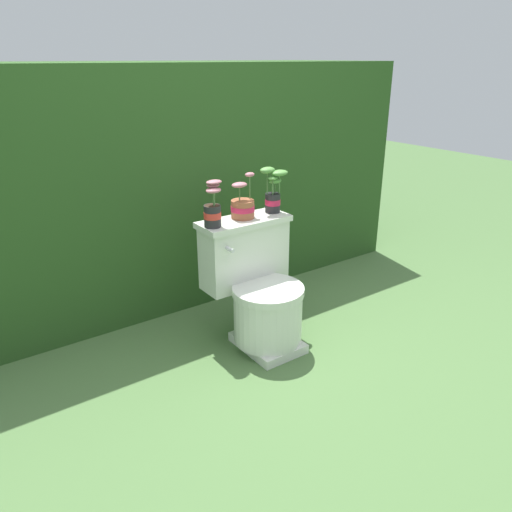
{
  "coord_description": "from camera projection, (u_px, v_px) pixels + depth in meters",
  "views": [
    {
      "loc": [
        -1.34,
        -1.86,
        1.43
      ],
      "look_at": [
        0.03,
        0.06,
        0.48
      ],
      "focal_mm": 35.0,
      "sensor_mm": 36.0,
      "label": 1
    }
  ],
  "objects": [
    {
      "name": "hedge_backdrop",
      "position": [
        158.0,
        177.0,
        3.24
      ],
      "size": [
        3.13,
        1.06,
        1.4
      ],
      "color": "#284C1E",
      "rests_on": "ground"
    },
    {
      "name": "potted_plant_middle",
      "position": [
        273.0,
        192.0,
        2.63
      ],
      "size": [
        0.15,
        0.09,
        0.24
      ],
      "color": "#262628",
      "rests_on": "toilet"
    },
    {
      "name": "potted_plant_left",
      "position": [
        213.0,
        208.0,
        2.41
      ],
      "size": [
        0.1,
        0.09,
        0.23
      ],
      "color": "#262628",
      "rests_on": "toilet"
    },
    {
      "name": "toilet",
      "position": [
        258.0,
        289.0,
        2.6
      ],
      "size": [
        0.49,
        0.49,
        0.65
      ],
      "color": "silver",
      "rests_on": "ground"
    },
    {
      "name": "ground_plane",
      "position": [
        258.0,
        344.0,
        2.66
      ],
      "size": [
        12.0,
        12.0,
        0.0
      ],
      "primitive_type": "plane",
      "color": "#4C703D"
    },
    {
      "name": "potted_plant_midleft",
      "position": [
        243.0,
        206.0,
        2.55
      ],
      "size": [
        0.14,
        0.12,
        0.23
      ],
      "color": "#9E5638",
      "rests_on": "toilet"
    }
  ]
}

